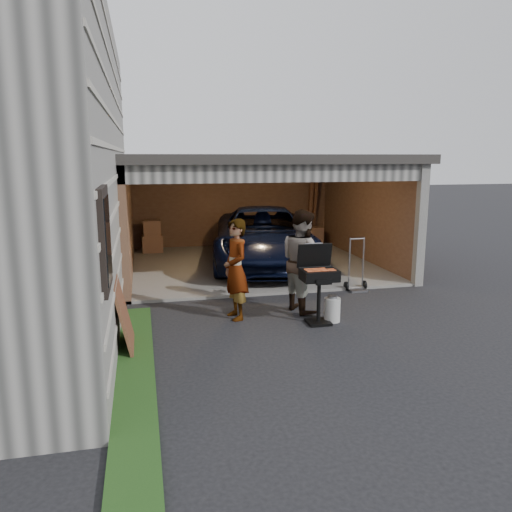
% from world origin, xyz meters
% --- Properties ---
extents(ground, '(80.00, 80.00, 0.00)m').
position_xyz_m(ground, '(0.00, 0.00, 0.00)').
color(ground, black).
rests_on(ground, ground).
extents(groundcover_strip, '(0.50, 8.00, 0.06)m').
position_xyz_m(groundcover_strip, '(-2.25, -1.00, 0.03)').
color(groundcover_strip, '#193814').
rests_on(groundcover_strip, ground).
extents(garage, '(6.80, 6.30, 2.90)m').
position_xyz_m(garage, '(0.76, 6.79, 1.87)').
color(garage, '#605E59').
rests_on(garage, ground).
extents(minivan, '(3.43, 5.73, 1.49)m').
position_xyz_m(minivan, '(1.00, 6.24, 0.75)').
color(minivan, black).
rests_on(minivan, ground).
extents(woman, '(0.55, 0.73, 1.80)m').
position_xyz_m(woman, '(-0.50, 2.20, 0.90)').
color(woman, '#A9B8D4').
rests_on(woman, ground).
extents(man, '(0.92, 1.07, 1.91)m').
position_xyz_m(man, '(0.80, 2.40, 0.95)').
color(man, '#4A2F1D').
rests_on(man, ground).
extents(bbq_grill, '(0.61, 0.54, 1.37)m').
position_xyz_m(bbq_grill, '(0.84, 1.62, 0.81)').
color(bbq_grill, black).
rests_on(bbq_grill, ground).
extents(propane_tank, '(0.32, 0.32, 0.42)m').
position_xyz_m(propane_tank, '(1.11, 1.64, 0.21)').
color(propane_tank, beige).
rests_on(propane_tank, ground).
extents(plywood_panel, '(0.27, 0.97, 1.07)m').
position_xyz_m(plywood_panel, '(-2.40, 1.11, 0.53)').
color(plywood_panel, '#522A1C').
rests_on(plywood_panel, ground).
extents(hand_truck, '(0.48, 0.35, 1.15)m').
position_xyz_m(hand_truck, '(2.40, 3.48, 0.22)').
color(hand_truck, slate).
rests_on(hand_truck, ground).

